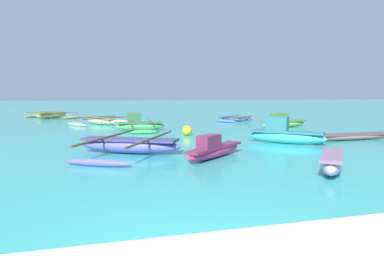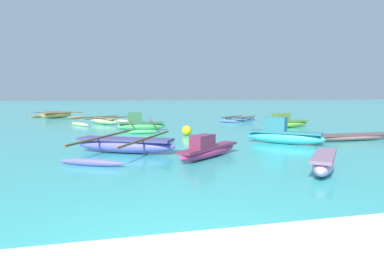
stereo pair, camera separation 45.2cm
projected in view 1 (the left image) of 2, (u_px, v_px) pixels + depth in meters
The scene contains 11 objects.
moored_boat_0 at pixel (236, 119), 25.01m from camera, with size 3.62×3.46×0.34m.
moored_boat_1 at pixel (332, 162), 8.49m from camera, with size 1.83×2.10×0.46m.
moored_boat_2 at pixel (130, 145), 11.21m from camera, with size 3.79×4.89×0.55m.
moored_boat_3 at pixel (52, 115), 28.09m from camera, with size 4.67×4.25×0.51m.
moored_boat_4 at pixel (285, 134), 13.47m from camera, with size 2.65×2.49×1.04m.
moored_boat_5 at pixel (100, 121), 22.13m from camera, with size 4.05×3.63×0.48m.
moored_boat_6 at pixel (140, 125), 18.11m from camera, with size 2.58×3.18×0.98m.
moored_boat_7 at pixel (351, 136), 14.49m from camera, with size 4.21×0.69×0.29m.
moored_boat_8 at pixel (283, 122), 20.06m from camera, with size 3.45×1.62×0.84m.
moored_boat_9 at pixel (214, 149), 10.41m from camera, with size 2.55×2.36×0.72m.
mooring_buoy_0 at pixel (187, 130), 16.14m from camera, with size 0.47×0.47×0.47m.
Camera 1 is at (-1.15, -3.11, 1.91)m, focal length 32.00 mm.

